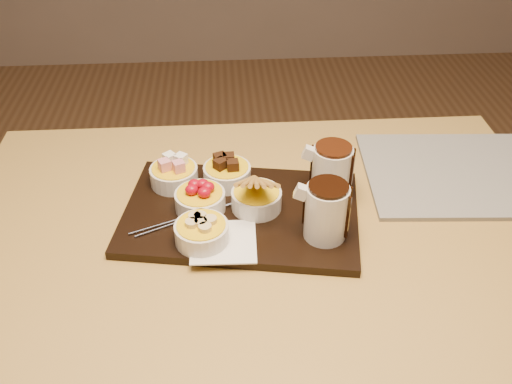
{
  "coord_description": "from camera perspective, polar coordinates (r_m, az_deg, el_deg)",
  "views": [
    {
      "loc": [
        -0.07,
        -0.86,
        1.47
      ],
      "look_at": [
        -0.01,
        0.03,
        0.81
      ],
      "focal_mm": 40.0,
      "sensor_mm": 36.0,
      "label": 1
    }
  ],
  "objects": [
    {
      "name": "dining_table",
      "position": [
        1.19,
        0.44,
        -6.97
      ],
      "size": [
        1.2,
        0.8,
        0.75
      ],
      "color": "#AD8840",
      "rests_on": "ground"
    },
    {
      "name": "pitcher_milk_chocolate",
      "position": [
        1.15,
        7.56,
        1.98
      ],
      "size": [
        0.09,
        0.09,
        0.11
      ],
      "primitive_type": "cylinder",
      "rotation": [
        0.0,
        0.0,
        -0.17
      ],
      "color": "silver",
      "rests_on": "serving_board"
    },
    {
      "name": "serving_board",
      "position": [
        1.14,
        -1.51,
        -2.12
      ],
      "size": [
        0.5,
        0.37,
        0.02
      ],
      "primitive_type": "cube",
      "rotation": [
        0.0,
        0.0,
        -0.17
      ],
      "color": "black",
      "rests_on": "dining_table"
    },
    {
      "name": "bowl_cake",
      "position": [
        1.2,
        -2.9,
        1.74
      ],
      "size": [
        0.1,
        0.1,
        0.04
      ],
      "primitive_type": "cylinder",
      "color": "beige",
      "rests_on": "serving_board"
    },
    {
      "name": "newspaper",
      "position": [
        1.33,
        19.43,
        1.76
      ],
      "size": [
        0.42,
        0.34,
        0.01
      ],
      "primitive_type": "cube",
      "rotation": [
        0.0,
        0.0,
        -0.06
      ],
      "color": "beige",
      "rests_on": "dining_table"
    },
    {
      "name": "pitcher_dark_chocolate",
      "position": [
        1.05,
        7.04,
        -2.03
      ],
      "size": [
        0.09,
        0.09,
        0.11
      ],
      "primitive_type": "cylinder",
      "rotation": [
        0.0,
        0.0,
        -0.17
      ],
      "color": "silver",
      "rests_on": "serving_board"
    },
    {
      "name": "bowl_marshmallows",
      "position": [
        1.2,
        -8.19,
        1.63
      ],
      "size": [
        0.1,
        0.1,
        0.04
      ],
      "primitive_type": "cylinder",
      "color": "beige",
      "rests_on": "serving_board"
    },
    {
      "name": "napkin",
      "position": [
        1.06,
        -3.26,
        -4.99
      ],
      "size": [
        0.12,
        0.12,
        0.0
      ],
      "primitive_type": "cube",
      "rotation": [
        0.0,
        0.0,
        -0.03
      ],
      "color": "white",
      "rests_on": "serving_board"
    },
    {
      "name": "bowl_strawberries",
      "position": [
        1.13,
        -5.6,
        -0.9
      ],
      "size": [
        0.1,
        0.1,
        0.04
      ],
      "primitive_type": "cylinder",
      "color": "beige",
      "rests_on": "serving_board"
    },
    {
      "name": "bowl_biscotti",
      "position": [
        1.13,
        0.05,
        -0.79
      ],
      "size": [
        0.1,
        0.1,
        0.04
      ],
      "primitive_type": "cylinder",
      "color": "beige",
      "rests_on": "serving_board"
    },
    {
      "name": "fondue_skewers",
      "position": [
        1.12,
        -6.28,
        -2.27
      ],
      "size": [
        0.13,
        0.25,
        0.01
      ],
      "primitive_type": null,
      "rotation": [
        0.0,
        0.0,
        -1.18
      ],
      "color": "silver",
      "rests_on": "serving_board"
    },
    {
      "name": "bowl_bananas",
      "position": [
        1.05,
        -5.45,
        -4.11
      ],
      "size": [
        0.1,
        0.1,
        0.04
      ],
      "primitive_type": "cylinder",
      "color": "beige",
      "rests_on": "serving_board"
    }
  ]
}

